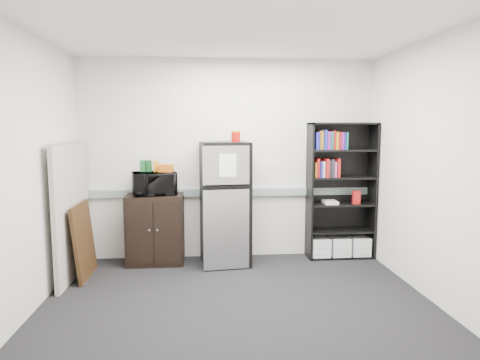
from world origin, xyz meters
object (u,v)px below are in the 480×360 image
Objects in this scene: bookshelf at (341,192)px; microwave at (154,183)px; cabinet at (156,229)px; refrigerator at (225,203)px; cubicle_partition at (72,210)px.

bookshelf is 2.51m from microwave.
cabinet is 0.57× the size of refrigerator.
bookshelf is at bearing -12.74° from microwave.
microwave is (0.00, -0.02, 0.61)m from cabinet.
bookshelf is 1.14× the size of cubicle_partition.
cubicle_partition is 1.04m from microwave.
cabinet is (-2.50, -0.06, -0.45)m from bookshelf.
cubicle_partition is (-3.43, -0.49, -0.10)m from bookshelf.
cubicle_partition is 1.01× the size of refrigerator.
bookshelf is 1.16× the size of refrigerator.
refrigerator is (-1.59, -0.14, -0.11)m from bookshelf.
bookshelf is 1.60m from refrigerator.
refrigerator is at bearing 10.51° from cubicle_partition.
cabinet is 0.98m from refrigerator.
bookshelf is 2.55m from cabinet.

